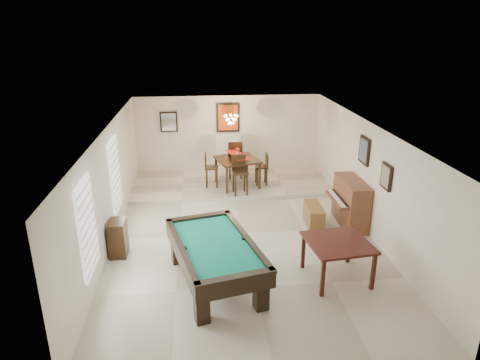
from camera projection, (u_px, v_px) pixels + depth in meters
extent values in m
cube|color=beige|center=(243.00, 234.00, 10.29)|extent=(6.00, 9.00, 0.02)
cube|color=silver|center=(228.00, 135.00, 14.05)|extent=(6.00, 0.04, 2.60)
cube|color=silver|center=(279.00, 301.00, 5.64)|extent=(6.00, 0.04, 2.60)
cube|color=silver|center=(109.00, 187.00, 9.56)|extent=(0.04, 9.00, 2.60)
cube|color=silver|center=(368.00, 178.00, 10.13)|extent=(0.04, 9.00, 2.60)
cube|color=white|center=(243.00, 127.00, 9.40)|extent=(6.00, 9.00, 0.04)
cube|color=beige|center=(231.00, 184.00, 13.30)|extent=(6.00, 2.50, 0.12)
cube|color=white|center=(87.00, 227.00, 7.47)|extent=(0.06, 1.00, 1.70)
cube|color=white|center=(115.00, 174.00, 10.09)|extent=(0.06, 1.00, 1.70)
cube|color=brown|center=(314.00, 216.00, 10.61)|extent=(0.43, 0.97, 0.52)
cube|color=black|center=(118.00, 238.00, 9.22)|extent=(0.35, 0.53, 0.79)
cube|color=#D84C14|center=(228.00, 118.00, 13.80)|extent=(0.75, 0.06, 0.95)
cube|color=white|center=(169.00, 122.00, 13.66)|extent=(0.55, 0.06, 0.65)
cube|color=slate|center=(364.00, 151.00, 10.20)|extent=(0.06, 0.55, 0.65)
cube|color=gray|center=(386.00, 177.00, 9.05)|extent=(0.06, 0.45, 0.55)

